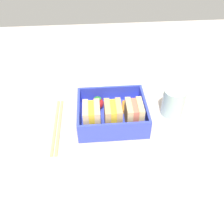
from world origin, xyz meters
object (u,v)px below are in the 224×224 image
sandwich_center_left (113,115)px  carrot_stick_far_left (124,107)px  strawberry_far_left (98,103)px  folded_napkin (119,83)px  sandwich_center (92,116)px  chopstick_pair (57,125)px  drinking_glass (173,102)px  sandwich_left (134,114)px

sandwich_center_left → carrot_stick_far_left: (-3.40, -5.47, -2.42)cm
strawberry_far_left → folded_napkin: 13.87cm
sandwich_center → chopstick_pair: (8.69, -1.72, -3.88)cm
chopstick_pair → drinking_glass: drinking_glass is taller
strawberry_far_left → drinking_glass: size_ratio=0.50×
sandwich_center → strawberry_far_left: sandwich_center is taller
sandwich_center_left → folded_napkin: size_ratio=0.39×
sandwich_center → strawberry_far_left: 6.76cm
sandwich_left → folded_napkin: sandwich_left is taller
sandwich_center_left → strawberry_far_left: 7.38cm
strawberry_far_left → drinking_glass: drinking_glass is taller
sandwich_center → folded_napkin: 20.47cm
chopstick_pair → sandwich_left: bearing=174.7°
chopstick_pair → sandwich_center: bearing=168.8°
sandwich_left → drinking_glass: (-10.67, -4.20, -0.56)cm
sandwich_center_left → drinking_glass: (-15.65, -4.20, -0.56)cm
carrot_stick_far_left → drinking_glass: drinking_glass is taller
sandwich_left → chopstick_pair: bearing=-5.3°
sandwich_left → chopstick_pair: sandwich_left is taller
chopstick_pair → folded_napkin: 23.75cm
carrot_stick_far_left → strawberry_far_left: bearing=-8.1°
sandwich_center → carrot_stick_far_left: sandwich_center is taller
sandwich_center_left → folded_napkin: bearing=-100.5°
sandwich_left → carrot_stick_far_left: 6.18cm
strawberry_far_left → chopstick_pair: strawberry_far_left is taller
sandwich_left → drinking_glass: 11.48cm
sandwich_left → folded_napkin: 18.75cm
drinking_glass → folded_napkin: size_ratio=0.47×
strawberry_far_left → sandwich_center_left: bearing=117.6°
carrot_stick_far_left → folded_napkin: (0.01, -12.78, -1.61)cm
sandwich_center_left → chopstick_pair: bearing=-7.2°
sandwich_left → carrot_stick_far_left: (1.58, -5.47, -2.42)cm
sandwich_left → carrot_stick_far_left: size_ratio=1.53×
sandwich_left → sandwich_center: same height
sandwich_center_left → strawberry_far_left: sandwich_center_left is taller
sandwich_left → strawberry_far_left: size_ratio=1.64×
sandwich_center_left → sandwich_left: bearing=180.0°
sandwich_left → chopstick_pair: 19.12cm
drinking_glass → folded_napkin: (12.26, -14.04, -3.47)cm
sandwich_center → chopstick_pair: 9.67cm
sandwich_center → chopstick_pair: size_ratio=0.32×
sandwich_left → drinking_glass: size_ratio=0.82×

